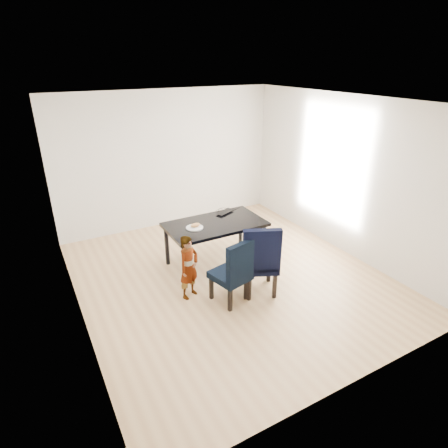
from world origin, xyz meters
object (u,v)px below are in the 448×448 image
chair_right (259,258)px  laptop (222,211)px  chair_left (230,270)px  plate (195,228)px  dining_table (215,244)px  child (189,267)px

chair_right → laptop: 1.39m
laptop → chair_left: bearing=42.7°
plate → chair_left: bearing=-85.8°
dining_table → chair_right: 1.04m
plate → laptop: bearing=27.5°
laptop → dining_table: bearing=24.1°
chair_left → dining_table: bearing=60.0°
dining_table → chair_right: bearing=-79.6°
chair_left → chair_right: (0.49, 0.01, 0.06)m
child → laptop: size_ratio=2.68×
chair_left → child: (-0.47, 0.36, -0.01)m
dining_table → plate: (-0.38, -0.02, 0.38)m
chair_left → child: 0.60m
chair_right → plate: size_ratio=4.04×
chair_left → chair_right: size_ratio=0.89×
dining_table → laptop: (0.33, 0.35, 0.39)m
chair_left → laptop: size_ratio=2.72×
plate → child: bearing=-121.7°
chair_left → plate: chair_left is taller
laptop → plate: bearing=4.7°
dining_table → laptop: bearing=46.8°
dining_table → chair_left: chair_left is taller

